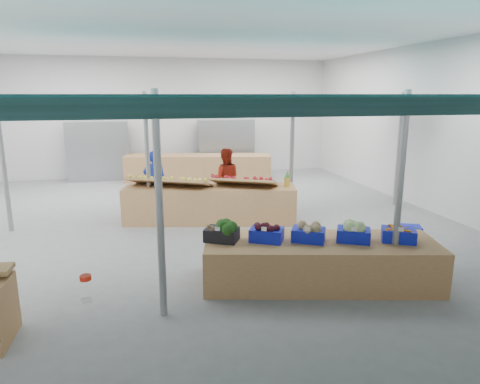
{
  "coord_description": "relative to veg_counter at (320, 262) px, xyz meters",
  "views": [
    {
      "loc": [
        -1.26,
        -9.41,
        2.93
      ],
      "look_at": [
        0.66,
        -1.6,
        1.09
      ],
      "focal_mm": 32.0,
      "sensor_mm": 36.0,
      "label": 1
    }
  ],
  "objects": [
    {
      "name": "crate_cabbage",
      "position": [
        0.48,
        -0.12,
        0.51
      ],
      "size": [
        0.61,
        0.55,
        0.35
      ],
      "rotation": [
        0.0,
        0.0,
        -0.5
      ],
      "color": "#101AAF",
      "rests_on": "veg_counter"
    },
    {
      "name": "awnings",
      "position": [
        -0.72,
        1.83,
        2.43
      ],
      "size": [
        9.5,
        7.08,
        0.3
      ],
      "color": "#092A28",
      "rests_on": "pole_grid"
    },
    {
      "name": "far_counter",
      "position": [
        -0.64,
        8.71,
        0.1
      ],
      "size": [
        5.05,
        2.05,
        0.89
      ],
      "primitive_type": "cube",
      "rotation": [
        0.0,
        0.0,
        -0.22
      ],
      "color": "olive",
      "rests_on": "floor"
    },
    {
      "name": "crate_stack",
      "position": [
        2.1,
        0.77,
        -0.07
      ],
      "size": [
        0.55,
        0.48,
        0.55
      ],
      "primitive_type": "cube",
      "rotation": [
        0.0,
        0.0,
        -0.42
      ],
      "color": "#101AAF",
      "rests_on": "floor"
    },
    {
      "name": "fruit_counter",
      "position": [
        -1.1,
        3.75,
        0.07
      ],
      "size": [
        4.06,
        1.84,
        0.85
      ],
      "primitive_type": "cube",
      "rotation": [
        0.0,
        0.0,
        -0.24
      ],
      "color": "olive",
      "rests_on": "floor"
    },
    {
      "name": "crate_beets",
      "position": [
        -0.82,
        0.21,
        0.48
      ],
      "size": [
        0.61,
        0.55,
        0.29
      ],
      "rotation": [
        0.0,
        0.0,
        -0.5
      ],
      "color": "#101AAF",
      "rests_on": "veg_counter"
    },
    {
      "name": "apple_heap_red",
      "position": [
        -0.35,
        3.47,
        0.66
      ],
      "size": [
        1.65,
        1.31,
        0.27
      ],
      "rotation": [
        0.0,
        0.0,
        -0.47
      ],
      "color": "#997247",
      "rests_on": "fruit_counter"
    },
    {
      "name": "veg_counter",
      "position": [
        0.0,
        0.0,
        0.0
      ],
      "size": [
        3.78,
        2.05,
        0.7
      ],
      "primitive_type": "cube",
      "rotation": [
        0.0,
        0.0,
        -0.25
      ],
      "color": "olive",
      "rests_on": "floor"
    },
    {
      "name": "pole_ribbon",
      "position": [
        -3.3,
        -1.52,
        0.73
      ],
      "size": [
        0.12,
        0.12,
        0.28
      ],
      "color": "red",
      "rests_on": "pole_grid"
    },
    {
      "name": "back_shelving_left",
      "position": [
        -3.97,
        9.58,
        0.65
      ],
      "size": [
        2.0,
        0.5,
        2.0
      ],
      "primitive_type": "cube",
      "color": "#B23F33",
      "rests_on": "floor"
    },
    {
      "name": "hall",
      "position": [
        -1.47,
        5.02,
        2.3
      ],
      "size": [
        13.0,
        13.0,
        13.0
      ],
      "color": "silver",
      "rests_on": "ground"
    },
    {
      "name": "pineapple",
      "position": [
        0.61,
        3.24,
        0.68
      ],
      "size": [
        0.14,
        0.14,
        0.39
      ],
      "rotation": [
        0.0,
        0.0,
        -0.47
      ],
      "color": "#8C6019",
      "rests_on": "fruit_counter"
    },
    {
      "name": "back_shelving_right",
      "position": [
        0.53,
        9.58,
        0.65
      ],
      "size": [
        2.0,
        0.5,
        2.0
      ],
      "primitive_type": "cube",
      "color": "#B23F33",
      "rests_on": "floor"
    },
    {
      "name": "pole_grid",
      "position": [
        -0.72,
        1.83,
        1.46
      ],
      "size": [
        10.0,
        4.6,
        3.0
      ],
      "color": "gray",
      "rests_on": "floor"
    },
    {
      "name": "floor",
      "position": [
        -1.47,
        3.58,
        -0.35
      ],
      "size": [
        13.0,
        13.0,
        0.0
      ],
      "primitive_type": "plane",
      "color": "slate",
      "rests_on": "ground"
    },
    {
      "name": "apple_heap_yellow",
      "position": [
        -2.04,
        3.88,
        0.66
      ],
      "size": [
        2.01,
        1.49,
        0.27
      ],
      "rotation": [
        0.0,
        0.0,
        -0.47
      ],
      "color": "#997247",
      "rests_on": "fruit_counter"
    },
    {
      "name": "crate_broccoli",
      "position": [
        -1.5,
        0.38,
        0.51
      ],
      "size": [
        0.61,
        0.55,
        0.35
      ],
      "rotation": [
        0.0,
        0.0,
        -0.5
      ],
      "color": "black",
      "rests_on": "veg_counter"
    },
    {
      "name": "crate_carrots",
      "position": [
        1.16,
        -0.3,
        0.46
      ],
      "size": [
        0.61,
        0.55,
        0.29
      ],
      "rotation": [
        0.0,
        0.0,
        -0.5
      ],
      "color": "#101AAF",
      "rests_on": "veg_counter"
    },
    {
      "name": "crate_celeriac",
      "position": [
        -0.19,
        0.05,
        0.49
      ],
      "size": [
        0.61,
        0.55,
        0.31
      ],
      "rotation": [
        0.0,
        0.0,
        -0.5
      ],
      "color": "#101AAF",
      "rests_on": "veg_counter"
    },
    {
      "name": "vendor_right",
      "position": [
        -0.5,
        4.85,
        0.44
      ],
      "size": [
        0.89,
        0.76,
        1.58
      ],
      "primitive_type": "imported",
      "rotation": [
        0.0,
        0.0,
        2.91
      ],
      "color": "maroon",
      "rests_on": "floor"
    },
    {
      "name": "sparrow",
      "position": [
        -1.68,
        0.3,
        0.6
      ],
      "size": [
        0.12,
        0.09,
        0.11
      ],
      "rotation": [
        0.0,
        0.0,
        -0.5
      ],
      "color": "brown",
      "rests_on": "crate_broccoli"
    },
    {
      "name": "vendor_left",
      "position": [
        -2.3,
        4.85,
        0.44
      ],
      "size": [
        0.65,
        0.5,
        1.58
      ],
      "primitive_type": "imported",
      "rotation": [
        0.0,
        0.0,
        2.91
      ],
      "color": "#192EA4",
      "rests_on": "floor"
    }
  ]
}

